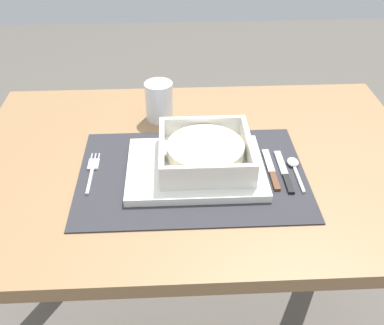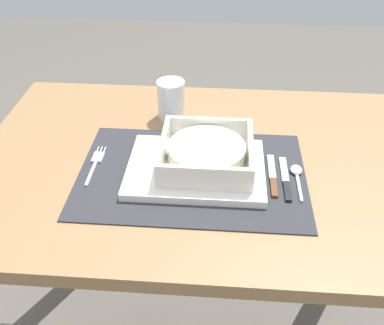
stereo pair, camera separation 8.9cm
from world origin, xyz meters
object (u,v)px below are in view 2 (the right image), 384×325
at_px(dining_table, 200,199).
at_px(porridge_bowl, 206,153).
at_px(bread_knife, 273,178).
at_px(fork, 96,162).
at_px(spoon, 297,173).
at_px(butter_knife, 286,181).
at_px(drinking_glass, 171,102).

height_order(dining_table, porridge_bowl, porridge_bowl).
bearing_deg(bread_knife, porridge_bowl, 165.24).
height_order(dining_table, bread_knife, bread_knife).
xyz_separation_m(fork, spoon, (0.42, -0.01, 0.00)).
relative_size(spoon, bread_knife, 0.81).
distance_m(spoon, butter_knife, 0.03).
relative_size(dining_table, butter_knife, 6.98).
distance_m(spoon, bread_knife, 0.05).
distance_m(porridge_bowl, bread_knife, 0.14).
height_order(fork, drinking_glass, drinking_glass).
bearing_deg(fork, porridge_bowl, -0.85).
bearing_deg(porridge_bowl, fork, 179.85).
relative_size(spoon, butter_knife, 0.79).
bearing_deg(spoon, bread_knife, -163.89).
height_order(butter_knife, drinking_glass, drinking_glass).
bearing_deg(butter_knife, fork, 171.78).
bearing_deg(drinking_glass, dining_table, -64.27).
xyz_separation_m(dining_table, drinking_glass, (-0.08, 0.17, 0.15)).
distance_m(porridge_bowl, butter_knife, 0.17).
xyz_separation_m(fork, drinking_glass, (0.14, 0.21, 0.04)).
bearing_deg(drinking_glass, spoon, -37.91).
bearing_deg(porridge_bowl, dining_table, 109.38).
relative_size(butter_knife, drinking_glass, 1.49).
relative_size(dining_table, fork, 7.27).
height_order(dining_table, spoon, spoon).
relative_size(porridge_bowl, drinking_glass, 1.96).
bearing_deg(dining_table, fork, -170.57).
distance_m(dining_table, bread_knife, 0.20).
relative_size(bread_knife, drinking_glass, 1.45).
bearing_deg(drinking_glass, porridge_bowl, -65.35).
distance_m(butter_knife, bread_knife, 0.03).
bearing_deg(butter_knife, spoon, 41.95).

